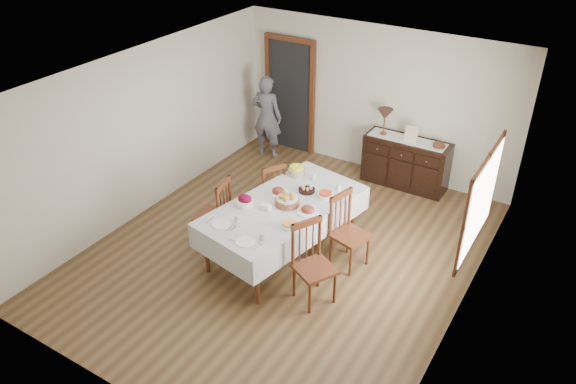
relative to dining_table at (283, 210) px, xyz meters
The scene contains 26 objects.
ground 0.72m from the dining_table, 100.63° to the left, with size 6.00×6.00×0.00m, color brown.
room_shell 1.04m from the dining_table, 108.47° to the left, with size 5.02×6.02×2.65m.
dining_table is the anchor object (origin of this frame).
chair_left_near 1.01m from the dining_table, 161.26° to the right, with size 0.53×0.53×1.08m.
chair_left_far 0.94m from the dining_table, 135.12° to the left, with size 0.56×0.56×1.00m.
chair_right_near 1.02m from the dining_table, 37.10° to the right, with size 0.62×0.62×1.10m.
chair_right_far 0.92m from the dining_table, 17.49° to the left, with size 0.55×0.55×1.08m.
sideboard 2.86m from the dining_table, 74.87° to the left, with size 1.44×0.52×0.86m.
person 3.12m from the dining_table, 127.45° to the left, with size 0.52×0.33×1.67m, color #54525E.
bread_basket 0.17m from the dining_table, 29.43° to the left, with size 0.33×0.33×0.17m.
egg_basket 0.50m from the dining_table, 78.50° to the left, with size 0.23×0.23×0.10m.
ham_platter_a 0.33m from the dining_table, 135.14° to the left, with size 0.27×0.27×0.11m.
ham_platter_b 0.40m from the dining_table, ahead, with size 0.30×0.30×0.11m.
beet_bowl 0.55m from the dining_table, 147.61° to the right, with size 0.25×0.25×0.16m.
carrot_bowl 0.63m from the dining_table, 49.67° to the left, with size 0.22×0.22×0.09m.
pineapple_bowl 0.88m from the dining_table, 108.65° to the left, with size 0.25×0.25×0.14m.
casserole_dish 0.56m from the dining_table, 49.35° to the right, with size 0.22×0.22×0.07m.
butter_dish 0.29m from the dining_table, 123.33° to the right, with size 0.15×0.11×0.07m.
setting_left 0.88m from the dining_table, 117.10° to the right, with size 0.44×0.31×0.10m.
setting_right 0.94m from the dining_table, 83.80° to the right, with size 0.44×0.31×0.10m.
glass_far_a 0.83m from the dining_table, 89.60° to the left, with size 0.07×0.07×0.10m.
glass_far_b 0.89m from the dining_table, 57.59° to the left, with size 0.07×0.07×0.10m.
runner 2.83m from the dining_table, 75.05° to the left, with size 1.30×0.35×0.01m.
table_lamp 2.78m from the dining_table, 83.71° to the left, with size 0.26×0.26×0.46m.
picture_frame 2.81m from the dining_table, 73.28° to the left, with size 0.22×0.08×0.28m.
deco_bowl 3.02m from the dining_table, 65.26° to the left, with size 0.20×0.20×0.06m.
Camera 1 is at (3.45, -5.53, 4.90)m, focal length 35.00 mm.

